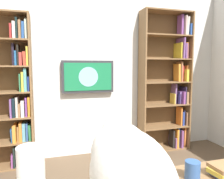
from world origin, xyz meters
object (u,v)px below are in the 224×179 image
at_px(cat, 127,169).
at_px(coffee_mug, 192,170).
at_px(wall_mounted_tv, 88,77).
at_px(paper_towel_roll, 31,179).
at_px(bookshelf_left, 170,84).
at_px(bookshelf_right, 9,96).

xyz_separation_m(cat, coffee_mug, (-0.44, -0.17, -0.15)).
xyz_separation_m(wall_mounted_tv, paper_towel_roll, (0.65, 2.29, -0.31)).
height_order(bookshelf_left, cat, bookshelf_left).
bearing_deg(bookshelf_left, coffee_mug, 61.56).
bearing_deg(bookshelf_left, cat, 55.41).
bearing_deg(coffee_mug, paper_towel_roll, 2.58).
relative_size(bookshelf_right, cat, 3.19).
relative_size(bookshelf_right, paper_towel_roll, 7.35).
xyz_separation_m(wall_mounted_tv, cat, (0.29, 2.42, -0.25)).
distance_m(cat, coffee_mug, 0.49).
bearing_deg(bookshelf_left, wall_mounted_tv, -3.59).
distance_m(bookshelf_right, wall_mounted_tv, 1.10).
bearing_deg(bookshelf_left, bookshelf_right, 0.06).
bearing_deg(cat, wall_mounted_tv, -96.75).
xyz_separation_m(wall_mounted_tv, coffee_mug, (-0.15, 2.25, -0.40)).
height_order(bookshelf_right, wall_mounted_tv, bookshelf_right).
relative_size(wall_mounted_tv, paper_towel_roll, 2.78).
height_order(bookshelf_right, cat, bookshelf_right).
distance_m(bookshelf_right, paper_towel_roll, 2.24).
xyz_separation_m(bookshelf_left, paper_towel_roll, (1.98, 2.20, -0.18)).
relative_size(cat, paper_towel_roll, 2.30).
bearing_deg(coffee_mug, bookshelf_left, -118.44).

